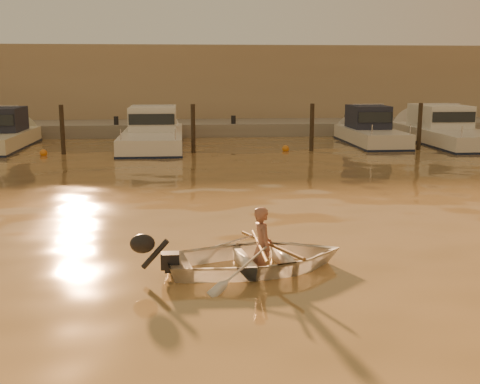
{
  "coord_description": "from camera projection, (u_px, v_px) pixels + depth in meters",
  "views": [
    {
      "loc": [
        -0.62,
        -11.17,
        3.32
      ],
      "look_at": [
        0.59,
        1.56,
        0.75
      ],
      "focal_mm": 45.0,
      "sensor_mm": 36.0,
      "label": 1
    }
  ],
  "objects": [
    {
      "name": "piling_2",
      "position": [
        193.0,
        131.0,
        24.89
      ],
      "size": [
        0.18,
        0.18,
        2.2
      ],
      "primitive_type": "cylinder",
      "color": "#2D2319",
      "rests_on": "ground_plane"
    },
    {
      "name": "moored_boat_5",
      "position": [
        446.0,
        130.0,
        28.2
      ],
      "size": [
        2.65,
        8.75,
        1.75
      ],
      "primitive_type": null,
      "color": "silver",
      "rests_on": "ground_plane"
    },
    {
      "name": "ground_plane",
      "position": [
        217.0,
        246.0,
        11.62
      ],
      "size": [
        160.0,
        160.0,
        0.0
      ],
      "primitive_type": "plane",
      "color": "olive",
      "rests_on": "ground"
    },
    {
      "name": "person",
      "position": [
        262.0,
        247.0,
        10.22
      ],
      "size": [
        0.41,
        0.55,
        1.39
      ],
      "primitive_type": "imported",
      "rotation": [
        0.0,
        0.0,
        1.73
      ],
      "color": "#935C49",
      "rests_on": "dinghy"
    },
    {
      "name": "oar_starboard",
      "position": [
        260.0,
        246.0,
        10.2
      ],
      "size": [
        0.09,
        2.1,
        0.13
      ],
      "primitive_type": "cylinder",
      "rotation": [
        1.54,
        0.0,
        -0.01
      ],
      "color": "brown",
      "rests_on": "dinghy"
    },
    {
      "name": "outboard_motor",
      "position": [
        169.0,
        261.0,
        9.84
      ],
      "size": [
        0.95,
        0.54,
        0.7
      ],
      "primitive_type": null,
      "rotation": [
        0.0,
        0.0,
        0.16
      ],
      "color": "black",
      "rests_on": "dinghy"
    },
    {
      "name": "oar_port",
      "position": [
        271.0,
        245.0,
        10.25
      ],
      "size": [
        0.82,
        1.98,
        0.13
      ],
      "primitive_type": "cylinder",
      "rotation": [
        1.54,
        0.0,
        0.37
      ],
      "color": "brown",
      "rests_on": "dinghy"
    },
    {
      "name": "waterfront_building",
      "position": [
        192.0,
        86.0,
        37.49
      ],
      "size": [
        46.0,
        7.0,
        4.8
      ],
      "primitive_type": "cube",
      "color": "#9E8466",
      "rests_on": "quay"
    },
    {
      "name": "fender_d",
      "position": [
        286.0,
        149.0,
        25.46
      ],
      "size": [
        0.3,
        0.3,
        0.3
      ],
      "primitive_type": "sphere",
      "color": "#C86D17",
      "rests_on": "ground_plane"
    },
    {
      "name": "piling_1",
      "position": [
        62.0,
        132.0,
        24.4
      ],
      "size": [
        0.18,
        0.18,
        2.2
      ],
      "primitive_type": "cylinder",
      "color": "#2D2319",
      "rests_on": "ground_plane"
    },
    {
      "name": "quay",
      "position": [
        194.0,
        131.0,
        32.57
      ],
      "size": [
        52.0,
        4.0,
        1.0
      ],
      "primitive_type": "cube",
      "color": "gray",
      "rests_on": "ground_plane"
    },
    {
      "name": "piling_4",
      "position": [
        419.0,
        129.0,
        25.79
      ],
      "size": [
        0.18,
        0.18,
        2.2
      ],
      "primitive_type": "cylinder",
      "color": "#2D2319",
      "rests_on": "ground_plane"
    },
    {
      "name": "fender_c",
      "position": [
        145.0,
        156.0,
        23.43
      ],
      "size": [
        0.3,
        0.3,
        0.3
      ],
      "primitive_type": "sphere",
      "color": "silver",
      "rests_on": "ground_plane"
    },
    {
      "name": "fender_b",
      "position": [
        44.0,
        153.0,
        24.14
      ],
      "size": [
        0.3,
        0.3,
        0.3
      ],
      "primitive_type": "sphere",
      "color": "orange",
      "rests_on": "ground_plane"
    },
    {
      "name": "moored_boat_2",
      "position": [
        153.0,
        133.0,
        26.93
      ],
      "size": [
        2.6,
        8.61,
        1.75
      ],
      "primitive_type": null,
      "color": "white",
      "rests_on": "ground_plane"
    },
    {
      "name": "dinghy",
      "position": [
        257.0,
        258.0,
        10.23
      ],
      "size": [
        3.4,
        2.67,
        0.64
      ],
      "primitive_type": "imported",
      "rotation": [
        0.0,
        0.0,
        1.73
      ],
      "color": "silver",
      "rests_on": "ground_plane"
    },
    {
      "name": "piling_3",
      "position": [
        312.0,
        130.0,
        25.35
      ],
      "size": [
        0.18,
        0.18,
        2.2
      ],
      "primitive_type": "cylinder",
      "color": "#2D2319",
      "rests_on": "ground_plane"
    },
    {
      "name": "fender_e",
      "position": [
        404.0,
        148.0,
        25.65
      ],
      "size": [
        0.3,
        0.3,
        0.3
      ],
      "primitive_type": "sphere",
      "color": "silver",
      "rests_on": "ground_plane"
    },
    {
      "name": "moored_boat_4",
      "position": [
        371.0,
        131.0,
        27.86
      ],
      "size": [
        2.07,
        6.43,
        1.75
      ],
      "primitive_type": null,
      "color": "beige",
      "rests_on": "ground_plane"
    }
  ]
}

